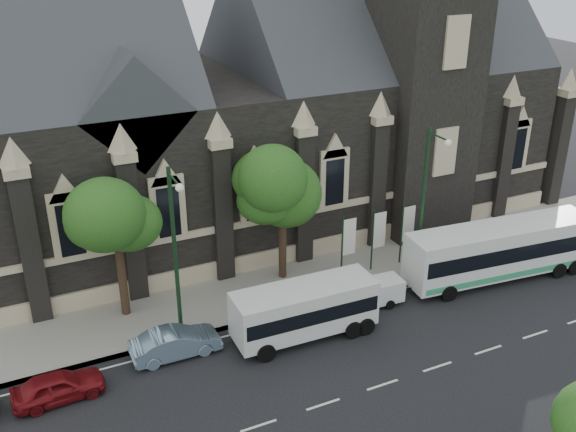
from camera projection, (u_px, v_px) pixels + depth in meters
ground at (323, 405)px, 28.00m from camera, size 160.00×160.00×0.00m
sidewalk at (241, 297)px, 35.77m from camera, size 80.00×5.00×0.15m
museum at (257, 102)px, 42.03m from camera, size 40.00×17.70×29.90m
tree_walk_right at (284, 183)px, 35.64m from camera, size 4.08×4.08×7.80m
tree_walk_left at (118, 213)px, 32.14m from camera, size 3.91×3.91×7.64m
street_lamp_near at (426, 197)px, 35.62m from camera, size 0.36×1.88×9.00m
street_lamp_mid at (176, 248)px, 30.14m from camera, size 0.36×1.88×9.00m
banner_flag_left at (347, 241)px, 36.86m from camera, size 0.90×0.10×4.00m
banner_flag_center at (377, 234)px, 37.64m from camera, size 0.90×0.10×4.00m
banner_flag_right at (406, 228)px, 38.43m from camera, size 0.90×0.10×4.00m
tour_coach at (500, 250)px, 37.10m from camera, size 11.46×3.49×3.29m
shuttle_bus at (305, 308)px, 31.96m from camera, size 7.19×2.68×2.75m
box_trailer at (384, 289)px, 35.10m from camera, size 2.68×1.58×1.41m
sedan at (176, 343)px, 30.88m from camera, size 4.24×1.49×1.39m
car_far_red at (58, 386)px, 28.07m from camera, size 3.95×1.74×1.32m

